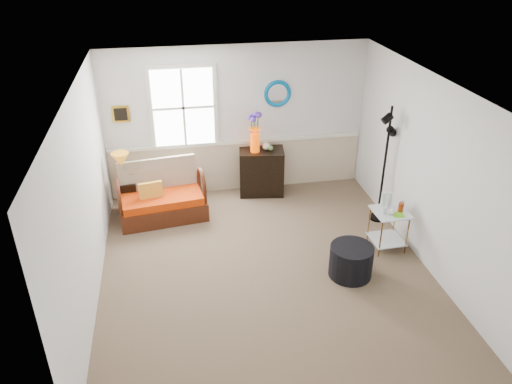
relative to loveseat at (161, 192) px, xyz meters
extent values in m
cube|color=#745E4B|center=(1.38, -1.71, -0.45)|extent=(4.50, 5.00, 0.01)
cube|color=white|center=(1.38, -1.71, 2.15)|extent=(4.50, 5.00, 0.01)
cube|color=silver|center=(1.38, 0.79, 0.85)|extent=(4.50, 0.01, 2.60)
cube|color=silver|center=(1.38, -4.21, 0.85)|extent=(4.50, 0.01, 2.60)
cube|color=silver|center=(-0.87, -1.71, 0.85)|extent=(0.01, 5.00, 2.60)
cube|color=silver|center=(3.63, -1.71, 0.85)|extent=(0.01, 5.00, 2.60)
cube|color=#C0AB8E|center=(1.38, 0.77, 0.00)|extent=(4.46, 0.02, 0.90)
cube|color=silver|center=(1.38, 0.76, 0.47)|extent=(4.46, 0.04, 0.06)
cube|color=gold|center=(-0.54, 0.77, 1.10)|extent=(0.28, 0.03, 0.28)
torus|color=#006BAA|center=(2.08, 0.77, 1.30)|extent=(0.47, 0.07, 0.47)
imported|color=#4A6C37|center=(-0.44, 0.33, 0.26)|extent=(0.37, 0.41, 0.31)
cylinder|color=black|center=(2.50, -2.05, -0.22)|extent=(0.64, 0.64, 0.45)
camera|label=1|loc=(0.22, -7.28, 3.81)|focal=35.00mm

